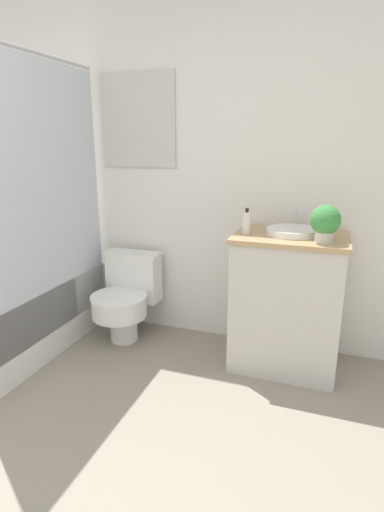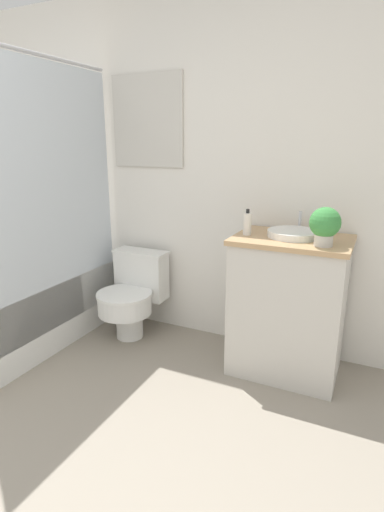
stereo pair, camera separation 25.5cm
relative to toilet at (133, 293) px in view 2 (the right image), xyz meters
The scene contains 7 objects.
wall_back 1.00m from the toilet, 46.38° to the left, with size 3.52×0.07×2.50m.
shower_area 0.77m from the toilet, 145.25° to the right, with size 0.65×1.41×1.98m.
toilet is the anchor object (origin of this frame).
vanity 1.19m from the toilet, ahead, with size 0.70×0.51×0.90m.
sink 1.32m from the toilet, ahead, with size 0.32×0.35×0.13m.
soap_bottle 1.11m from the toilet, ahead, with size 0.05×0.05×0.16m.
potted_plant 1.55m from the toilet, ahead, with size 0.17×0.17×0.22m.
Camera 2 is at (1.36, -0.47, 1.46)m, focal length 28.00 mm.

